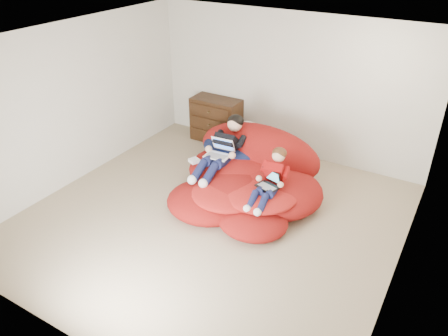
% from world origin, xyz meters
% --- Properties ---
extents(room_shell, '(5.10, 5.10, 2.77)m').
position_xyz_m(room_shell, '(0.00, 0.00, 0.22)').
color(room_shell, gray).
rests_on(room_shell, ground).
extents(dresser, '(0.93, 0.53, 0.84)m').
position_xyz_m(dresser, '(-1.31, 2.25, 0.42)').
color(dresser, '#321E0E').
rests_on(dresser, ground).
extents(beanbag_pile, '(2.39, 2.37, 0.95)m').
position_xyz_m(beanbag_pile, '(0.11, 0.91, 0.27)').
color(beanbag_pile, maroon).
rests_on(beanbag_pile, ground).
extents(cream_pillow, '(0.49, 0.31, 0.31)m').
position_xyz_m(cream_pillow, '(-0.35, 1.75, 0.62)').
color(cream_pillow, beige).
rests_on(cream_pillow, beanbag_pile).
extents(older_boy, '(0.38, 1.32, 0.72)m').
position_xyz_m(older_boy, '(-0.35, 0.92, 0.67)').
color(older_boy, black).
rests_on(older_boy, beanbag_pile).
extents(younger_boy, '(0.32, 0.96, 0.64)m').
position_xyz_m(younger_boy, '(0.65, 0.54, 0.61)').
color(younger_boy, '#A40F0E').
rests_on(younger_boy, beanbag_pile).
extents(laptop_white, '(0.39, 0.40, 0.25)m').
position_xyz_m(laptop_white, '(-0.35, 0.80, 0.64)').
color(laptop_white, white).
rests_on(laptop_white, older_boy).
extents(laptop_black, '(0.35, 0.35, 0.22)m').
position_xyz_m(laptop_black, '(0.65, 0.48, 0.55)').
color(laptop_black, black).
rests_on(laptop_black, younger_boy).
extents(power_adapter, '(0.19, 0.19, 0.05)m').
position_xyz_m(power_adapter, '(-0.74, 0.67, 0.42)').
color(power_adapter, white).
rests_on(power_adapter, beanbag_pile).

